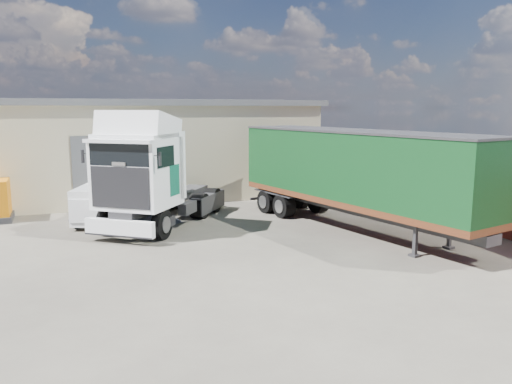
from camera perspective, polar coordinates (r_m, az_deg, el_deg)
name	(u,v)px	position (r m, az deg, el deg)	size (l,w,h in m)	color
ground	(210,264)	(16.06, -5.29, -8.20)	(120.00, 120.00, 0.00)	#272420
warehouse	(34,148)	(30.96, -24.06, 4.62)	(30.60, 12.60, 5.42)	beige
brick_boundary_wall	(401,181)	(26.10, 16.20, 1.18)	(0.35, 26.00, 2.50)	maroon
tractor_unit	(150,180)	(20.50, -12.04, 1.33)	(6.41, 7.24, 4.82)	black
box_trailer	(354,170)	(20.37, 11.09, 2.53)	(5.20, 12.39, 4.03)	#2D2D30
panel_van	(103,203)	(22.55, -17.12, -1.20)	(2.87, 4.30, 1.63)	black
gravel_heap	(124,211)	(22.75, -14.83, -2.13)	(4.80, 4.40, 0.86)	black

